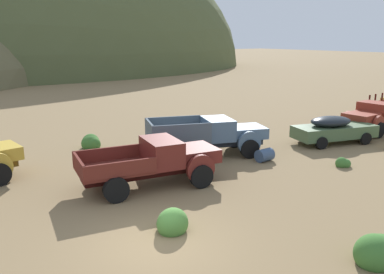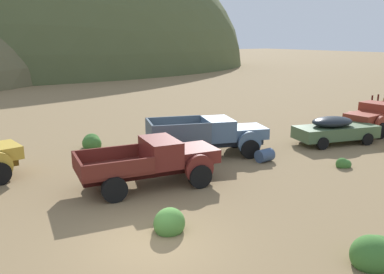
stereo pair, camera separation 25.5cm
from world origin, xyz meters
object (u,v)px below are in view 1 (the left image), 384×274
at_px(truck_rust_red, 376,116).
at_px(truck_chalk_blue, 215,135).
at_px(truck_oxblood, 160,161).
at_px(oil_drum_foreground, 265,155).
at_px(car_weathered_green, 336,129).

bearing_deg(truck_rust_red, truck_chalk_blue, -11.50).
bearing_deg(truck_chalk_blue, truck_oxblood, -135.28).
distance_m(truck_chalk_blue, oil_drum_foreground, 2.72).
bearing_deg(truck_rust_red, car_weathered_green, 1.40).
height_order(truck_oxblood, truck_rust_red, truck_rust_red).
height_order(truck_oxblood, oil_drum_foreground, truck_oxblood).
xyz_separation_m(truck_chalk_blue, oil_drum_foreground, (1.29, -2.29, -0.71)).
relative_size(truck_chalk_blue, truck_rust_red, 0.99).
height_order(car_weathered_green, oil_drum_foreground, car_weathered_green).
xyz_separation_m(car_weathered_green, truck_rust_red, (4.51, 0.38, 0.18)).
distance_m(truck_oxblood, truck_rust_red, 16.14).
bearing_deg(truck_oxblood, car_weathered_green, 9.62).
bearing_deg(truck_chalk_blue, oil_drum_foreground, -41.06).
bearing_deg(car_weathered_green, truck_rust_red, 20.40).
bearing_deg(car_weathered_green, truck_oxblood, -164.09).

